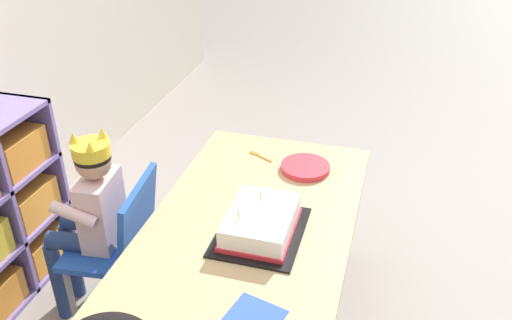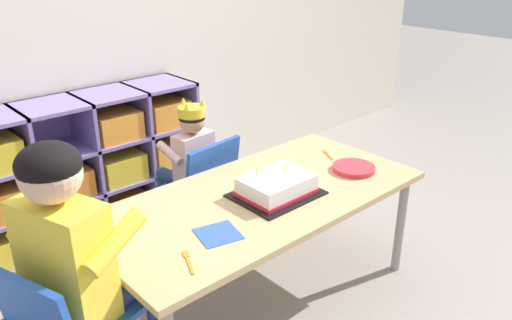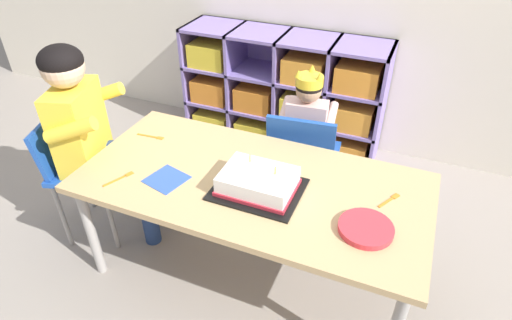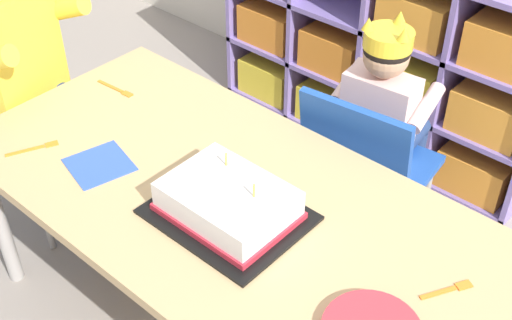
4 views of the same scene
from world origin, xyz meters
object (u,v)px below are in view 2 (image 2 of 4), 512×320
object	(u,v)px
child_with_crown	(188,156)
fork_by_napkin	(188,261)
fork_beside_plate_stack	(328,154)
fork_scattered_mid_table	(123,230)
activity_table	(260,204)
paper_plate_stack	(354,168)
adult_helper_seated	(80,249)
classroom_chair_blue	(203,184)
birthday_cake_on_tray	(276,187)

from	to	relation	value
child_with_crown	fork_by_napkin	world-z (taller)	child_with_crown
fork_beside_plate_stack	fork_scattered_mid_table	bearing A→B (deg)	-62.72
activity_table	paper_plate_stack	xyz separation A→B (m)	(0.51, -0.12, 0.06)
adult_helper_seated	fork_by_napkin	world-z (taller)	adult_helper_seated
classroom_chair_blue	adult_helper_seated	xyz separation A→B (m)	(-0.89, -0.54, 0.25)
classroom_chair_blue	birthday_cake_on_tray	distance (m)	0.61
fork_beside_plate_stack	fork_scattered_mid_table	size ratio (longest dim) A/B	0.80
child_with_crown	activity_table	bearing A→B (deg)	78.15
adult_helper_seated	fork_beside_plate_stack	distance (m)	1.39
child_with_crown	fork_scattered_mid_table	bearing A→B (deg)	30.78
fork_beside_plate_stack	birthday_cake_on_tray	bearing A→B (deg)	-45.07
classroom_chair_blue	child_with_crown	distance (m)	0.17
child_with_crown	fork_by_napkin	size ratio (longest dim) A/B	6.20
fork_by_napkin	child_with_crown	bearing A→B (deg)	168.60
classroom_chair_blue	birthday_cake_on_tray	bearing A→B (deg)	81.53
adult_helper_seated	activity_table	bearing A→B (deg)	-106.93
classroom_chair_blue	fork_scattered_mid_table	size ratio (longest dim) A/B	4.48
child_with_crown	fork_by_napkin	distance (m)	1.02
birthday_cake_on_tray	fork_beside_plate_stack	distance (m)	0.54
birthday_cake_on_tray	fork_scattered_mid_table	distance (m)	0.67
fork_beside_plate_stack	fork_by_napkin	xyz separation A→B (m)	(-1.09, -0.30, 0.00)
paper_plate_stack	birthday_cake_on_tray	bearing A→B (deg)	171.74
adult_helper_seated	paper_plate_stack	world-z (taller)	adult_helper_seated
fork_beside_plate_stack	fork_by_napkin	size ratio (longest dim) A/B	0.85
fork_scattered_mid_table	activity_table	bearing A→B (deg)	162.81
classroom_chair_blue	paper_plate_stack	world-z (taller)	classroom_chair_blue
birthday_cake_on_tray	fork_scattered_mid_table	size ratio (longest dim) A/B	2.50
fork_by_napkin	fork_scattered_mid_table	bearing A→B (deg)	-145.13
activity_table	child_with_crown	world-z (taller)	child_with_crown
fork_scattered_mid_table	fork_by_napkin	world-z (taller)	same
child_with_crown	birthday_cake_on_tray	size ratio (longest dim) A/B	2.34
classroom_chair_blue	adult_helper_seated	bearing A→B (deg)	24.64
fork_by_napkin	adult_helper_seated	bearing A→B (deg)	-98.99
paper_plate_stack	child_with_crown	bearing A→B (deg)	121.02
child_with_crown	fork_beside_plate_stack	size ratio (longest dim) A/B	7.27
paper_plate_stack	fork_scattered_mid_table	size ratio (longest dim) A/B	1.41
adult_helper_seated	fork_by_napkin	distance (m)	0.36
classroom_chair_blue	fork_beside_plate_stack	bearing A→B (deg)	132.94
child_with_crown	adult_helper_seated	distance (m)	1.10
activity_table	fork_by_napkin	distance (m)	0.57
classroom_chair_blue	activity_table	bearing A→B (deg)	75.87
child_with_crown	classroom_chair_blue	bearing A→B (deg)	89.40
classroom_chair_blue	birthday_cake_on_tray	xyz separation A→B (m)	(-0.02, -0.57, 0.20)
activity_table	birthday_cake_on_tray	size ratio (longest dim) A/B	4.13
activity_table	fork_beside_plate_stack	xyz separation A→B (m)	(0.57, 0.10, 0.05)
child_with_crown	adult_helper_seated	bearing A→B (deg)	29.74
child_with_crown	paper_plate_stack	distance (m)	0.87
birthday_cake_on_tray	paper_plate_stack	bearing A→B (deg)	-8.26
fork_scattered_mid_table	fork_by_napkin	distance (m)	0.34
classroom_chair_blue	paper_plate_stack	distance (m)	0.79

